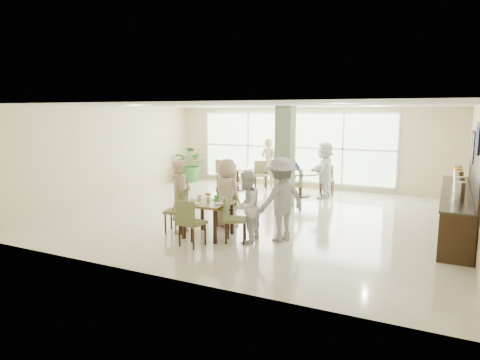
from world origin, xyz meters
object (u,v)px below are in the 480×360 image
at_px(teen_standing, 281,200).
at_px(teen_right, 247,207).
at_px(adult_b, 325,170).
at_px(round_table_right, 301,178).
at_px(adult_standing, 269,163).
at_px(potted_plant, 191,164).
at_px(adult_a, 288,175).
at_px(round_table_left, 237,173).
at_px(main_table, 208,207).
at_px(teen_left, 181,197).
at_px(teen_far, 227,193).
at_px(buffet_counter, 457,208).

bearing_deg(teen_standing, teen_right, -23.65).
bearing_deg(teen_right, adult_b, 175.54).
distance_m(round_table_right, teen_standing, 4.88).
distance_m(round_table_right, adult_standing, 1.78).
height_order(potted_plant, teen_standing, teen_standing).
bearing_deg(adult_a, teen_right, -73.81).
distance_m(round_table_left, adult_standing, 1.21).
bearing_deg(main_table, adult_a, 86.16).
bearing_deg(potted_plant, teen_left, -59.29).
relative_size(adult_a, adult_standing, 0.90).
height_order(teen_right, adult_b, adult_b).
distance_m(round_table_left, teen_standing, 5.92).
relative_size(main_table, teen_far, 0.57).
bearing_deg(round_table_right, teen_right, -84.01).
height_order(main_table, round_table_left, same).
height_order(main_table, potted_plant, potted_plant).
xyz_separation_m(round_table_left, adult_standing, (0.81, 0.85, 0.28)).
relative_size(potted_plant, teen_far, 0.86).
bearing_deg(potted_plant, buffet_counter, -19.87).
distance_m(adult_b, adult_standing, 2.39).
bearing_deg(round_table_left, teen_far, -66.49).
distance_m(round_table_left, buffet_counter, 7.15).
height_order(main_table, buffet_counter, buffet_counter).
bearing_deg(teen_far, buffet_counter, -142.36).
xyz_separation_m(round_table_right, adult_standing, (-1.47, 0.95, 0.29)).
height_order(main_table, round_table_right, same).
height_order(buffet_counter, adult_b, buffet_counter).
bearing_deg(adult_standing, teen_right, 118.54).
relative_size(main_table, adult_b, 0.52).
bearing_deg(teen_far, teen_left, 68.16).
bearing_deg(adult_b, round_table_right, -87.99).
height_order(main_table, teen_right, teen_right).
bearing_deg(main_table, teen_left, 177.50).
relative_size(teen_far, adult_b, 0.91).
distance_m(round_table_left, teen_right, 5.95).
bearing_deg(adult_b, potted_plant, -100.58).
distance_m(main_table, potted_plant, 7.31).
distance_m(main_table, teen_standing, 1.56).
distance_m(buffet_counter, teen_left, 6.09).
distance_m(teen_far, adult_b, 4.47).
height_order(round_table_right, buffet_counter, buffet_counter).
bearing_deg(adult_b, teen_left, -21.91).
height_order(teen_right, adult_a, adult_a).
distance_m(potted_plant, adult_a, 4.84).
distance_m(teen_standing, adult_a, 3.99).
xyz_separation_m(buffet_counter, adult_standing, (-5.88, 3.39, 0.32)).
distance_m(round_table_right, potted_plant, 4.66).
bearing_deg(adult_b, main_table, -14.58).
xyz_separation_m(teen_right, adult_b, (0.21, 5.20, 0.13)).
xyz_separation_m(teen_standing, adult_a, (-1.21, 3.80, -0.08)).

